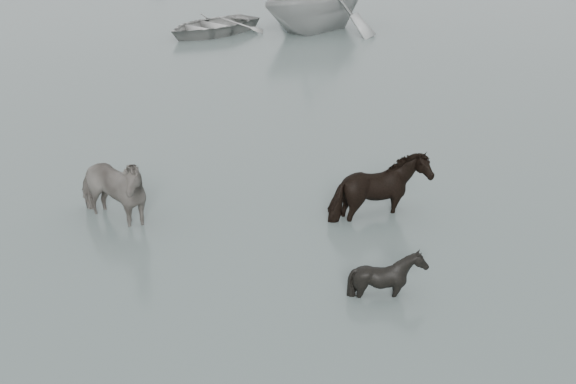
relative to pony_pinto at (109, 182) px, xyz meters
The scene contains 5 objects.
ground 4.00m from the pony_pinto, ahead, with size 140.00×140.00×0.00m, color #4C5A56.
pony_pinto is the anchor object (origin of this frame).
pony_dark 5.17m from the pony_pinto, 35.94° to the left, with size 1.65×1.41×1.66m, color black.
pony_black 5.59m from the pony_pinto, ahead, with size 0.89×1.01×1.11m, color black.
rowboat_lead 17.45m from the pony_pinto, 123.33° to the left, with size 3.15×4.40×0.91m, color #A3A39F.
Camera 1 is at (5.90, -9.01, 6.22)m, focal length 45.00 mm.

